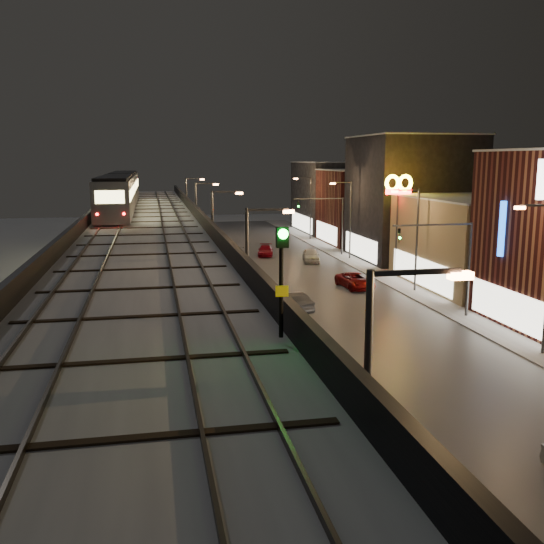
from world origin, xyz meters
TOP-DOWN VIEW (x-y plane):
  - ground at (0.00, 0.00)m, footprint 220.00×220.00m
  - road_surface at (7.50, 35.00)m, footprint 17.00×120.00m
  - sidewalk_right at (17.50, 35.00)m, footprint 4.00×120.00m
  - under_viaduct_pavement at (-6.00, 35.00)m, footprint 11.00×120.00m
  - elevated_viaduct at (-6.00, 31.84)m, footprint 9.00×100.00m
  - viaduct_trackbed at (-6.01, 31.97)m, footprint 8.40×100.00m
  - viaduct_parapet_streetside at (-1.65, 32.00)m, footprint 0.30×100.00m
  - viaduct_parapet_far at (-10.35, 32.00)m, footprint 0.30×100.00m
  - building_c at (23.99, 32.00)m, footprint 12.20×15.20m
  - building_d at (23.99, 48.00)m, footprint 12.20×13.20m
  - building_e at (23.99, 62.00)m, footprint 12.20×12.20m
  - building_f at (23.99, 76.00)m, footprint 12.20×16.20m
  - streetlight_left_0 at (-0.43, -5.00)m, footprint 2.57×0.28m
  - streetlight_left_1 at (-0.43, 13.00)m, footprint 2.57×0.28m
  - streetlight_left_2 at (-0.43, 31.00)m, footprint 2.57×0.28m
  - streetlight_right_2 at (16.73, 31.00)m, footprint 2.56×0.28m
  - streetlight_left_3 at (-0.43, 49.00)m, footprint 2.57×0.28m
  - streetlight_right_3 at (16.73, 49.00)m, footprint 2.56×0.28m
  - streetlight_left_4 at (-0.43, 67.00)m, footprint 2.57×0.28m
  - streetlight_right_4 at (16.73, 67.00)m, footprint 2.56×0.28m
  - traffic_light_rig_a at (15.84, 22.00)m, footprint 6.10×0.34m
  - traffic_light_rig_b at (15.84, 52.00)m, footprint 6.10×0.34m
  - subway_train at (-8.50, 46.39)m, footprint 2.89×34.90m
  - rail_signal at (-2.10, -2.06)m, footprint 0.35×0.43m
  - car_taxi at (0.98, 1.30)m, footprint 2.75×4.23m
  - car_near_white at (4.56, 26.03)m, footprint 3.03×4.91m
  - car_mid_silver at (3.13, 24.32)m, footprint 4.04×5.98m
  - car_mid_dark at (3.88, 54.70)m, footprint 2.70×4.67m
  - car_far_white at (1.25, 71.81)m, footprint 1.96×4.36m
  - car_onc_dark at (12.25, 33.14)m, footprint 2.74×5.09m
  - car_onc_white at (7.82, 53.26)m, footprint 2.62×4.58m
  - car_onc_red at (12.02, 47.73)m, footprint 2.55×4.70m
  - sign_mcdonalds at (18.00, 37.73)m, footprint 2.99×0.68m
  - sign_carwash at (18.50, 19.67)m, footprint 1.68×0.35m

SIDE VIEW (x-z plane):
  - ground at x=0.00m, z-range 0.00..0.00m
  - road_surface at x=7.50m, z-range 0.00..0.06m
  - under_viaduct_pavement at x=-6.00m, z-range 0.00..0.06m
  - sidewalk_right at x=17.50m, z-range 0.00..0.14m
  - car_onc_white at x=7.82m, z-range 0.00..1.25m
  - car_mid_dark at x=3.88m, z-range 0.00..1.27m
  - car_taxi at x=0.98m, z-range 0.00..1.34m
  - car_onc_dark at x=12.25m, z-range 0.00..1.36m
  - car_far_white at x=1.25m, z-range 0.00..1.46m
  - car_onc_red at x=12.02m, z-range 0.00..1.52m
  - car_mid_silver at x=3.13m, z-range 0.00..1.52m
  - car_near_white at x=4.56m, z-range 0.00..1.53m
  - building_c at x=23.99m, z-range 0.00..8.16m
  - traffic_light_rig_a at x=15.84m, z-range 1.00..8.00m
  - traffic_light_rig_b at x=15.84m, z-range 1.00..8.00m
  - building_e at x=23.99m, z-range 0.00..10.16m
  - streetlight_left_0 at x=-0.43m, z-range 0.74..9.74m
  - streetlight_left_1 at x=-0.43m, z-range 0.74..9.74m
  - streetlight_left_2 at x=-0.43m, z-range 0.74..9.74m
  - streetlight_right_2 at x=16.73m, z-range 0.74..9.74m
  - streetlight_left_3 at x=-0.43m, z-range 0.74..9.74m
  - streetlight_right_3 at x=16.73m, z-range 0.74..9.74m
  - streetlight_left_4 at x=-0.43m, z-range 0.74..9.74m
  - streetlight_right_4 at x=16.73m, z-range 0.74..9.74m
  - building_f at x=23.99m, z-range 0.00..11.16m
  - elevated_viaduct at x=-6.00m, z-range 2.47..8.77m
  - sign_carwash at x=18.50m, z-range 1.81..10.50m
  - viaduct_trackbed at x=-6.01m, z-range 6.23..6.55m
  - viaduct_parapet_streetside at x=-1.65m, z-range 6.30..7.40m
  - viaduct_parapet_far at x=-10.35m, z-range 6.30..7.40m
  - building_d at x=23.99m, z-range 0.00..14.16m
  - sign_mcdonalds at x=18.00m, z-range 3.15..13.20m
  - subway_train at x=-8.50m, z-range 6.61..10.06m
  - rail_signal at x=-2.10m, z-range 7.26..10.32m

